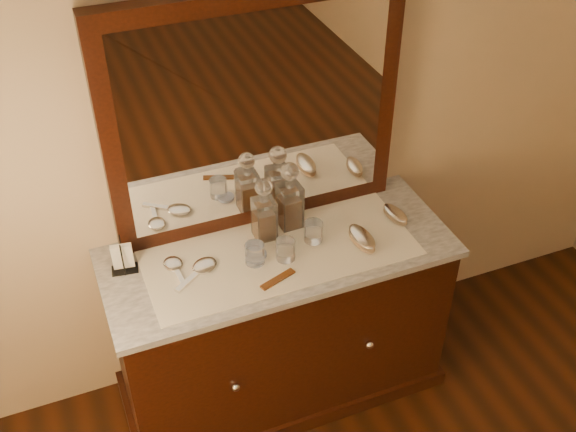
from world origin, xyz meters
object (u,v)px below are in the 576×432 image
at_px(decanter_left, 264,215).
at_px(napkin_rack, 123,258).
at_px(mirror_frame, 255,115).
at_px(dresser_cabinet, 280,325).
at_px(pin_dish, 257,255).
at_px(hand_mirror_outer, 174,266).
at_px(brush_far, 395,215).
at_px(decanter_right, 290,202).
at_px(brush_near, 362,238).
at_px(hand_mirror_inner, 202,268).
at_px(comb, 278,279).

bearing_deg(decanter_left, napkin_rack, 178.69).
bearing_deg(mirror_frame, dresser_cabinet, -90.00).
distance_m(pin_dish, hand_mirror_outer, 0.33).
distance_m(brush_far, hand_mirror_outer, 0.96).
bearing_deg(mirror_frame, decanter_right, -45.83).
distance_m(decanter_left, brush_near, 0.41).
bearing_deg(hand_mirror_outer, brush_near, -10.51).
bearing_deg(pin_dish, hand_mirror_inner, 179.53).
bearing_deg(decanter_right, brush_near, -44.84).
xyz_separation_m(comb, decanter_left, (0.05, 0.27, 0.11)).
height_order(mirror_frame, hand_mirror_outer, mirror_frame).
distance_m(comb, brush_far, 0.63).
relative_size(mirror_frame, pin_dish, 16.01).
bearing_deg(brush_far, hand_mirror_outer, 177.31).
height_order(comb, napkin_rack, napkin_rack).
height_order(pin_dish, brush_far, brush_far).
bearing_deg(napkin_rack, decanter_left, -1.31).
relative_size(mirror_frame, brush_near, 6.69).
height_order(mirror_frame, pin_dish, mirror_frame).
distance_m(napkin_rack, hand_mirror_inner, 0.31).
xyz_separation_m(pin_dish, napkin_rack, (-0.51, 0.12, 0.05)).
bearing_deg(napkin_rack, brush_near, -12.29).
bearing_deg(hand_mirror_outer, hand_mirror_inner, -28.93).
bearing_deg(decanter_right, decanter_left, -163.97).
relative_size(mirror_frame, napkin_rack, 7.85).
height_order(dresser_cabinet, napkin_rack, napkin_rack).
bearing_deg(pin_dish, decanter_left, 56.26).
bearing_deg(brush_far, pin_dish, -179.10).
bearing_deg(decanter_left, comb, -99.72).
height_order(decanter_right, brush_near, decanter_right).
relative_size(decanter_left, decanter_right, 0.93).
distance_m(mirror_frame, hand_mirror_outer, 0.67).
bearing_deg(hand_mirror_inner, mirror_frame, 37.10).
bearing_deg(comb, pin_dish, 79.55).
xyz_separation_m(decanter_right, hand_mirror_outer, (-0.53, -0.09, -0.11)).
xyz_separation_m(dresser_cabinet, mirror_frame, (0.00, 0.25, 0.94)).
bearing_deg(hand_mirror_inner, decanter_right, 18.12).
bearing_deg(decanter_left, decanter_right, 16.03).
height_order(hand_mirror_outer, hand_mirror_inner, hand_mirror_inner).
xyz_separation_m(napkin_rack, brush_near, (0.94, -0.20, -0.03)).
height_order(comb, brush_far, brush_far).
bearing_deg(brush_near, dresser_cabinet, 165.06).
height_order(pin_dish, decanter_right, decanter_right).
relative_size(comb, hand_mirror_outer, 0.81).
bearing_deg(decanter_left, hand_mirror_outer, -172.73).
distance_m(hand_mirror_outer, hand_mirror_inner, 0.11).
distance_m(dresser_cabinet, decanter_left, 0.56).
bearing_deg(hand_mirror_inner, comb, -32.67).
xyz_separation_m(pin_dish, comb, (0.02, -0.16, -0.00)).
bearing_deg(decanter_right, hand_mirror_outer, -170.58).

